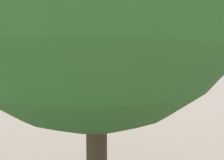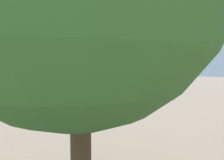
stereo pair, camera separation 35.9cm
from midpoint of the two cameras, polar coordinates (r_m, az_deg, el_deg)
name	(u,v)px [view 2 (the right image)]	position (r m, az deg, el deg)	size (l,w,h in m)	color
ground_plane	(100,96)	(19.17, -3.29, -4.92)	(120.00, 120.00, 0.00)	#756656
locomotive	(84,74)	(21.91, -8.41, 1.97)	(2.94, 16.58, 3.96)	orange
lamp_post	(174,61)	(19.51, 19.44, 5.68)	(0.45, 0.45, 5.40)	black
platform_fence	(163,87)	(22.45, 16.39, -2.08)	(0.05, 10.79, 1.02)	black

